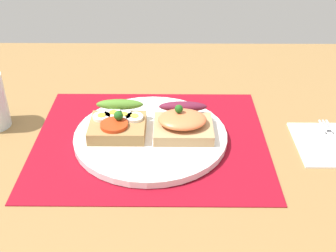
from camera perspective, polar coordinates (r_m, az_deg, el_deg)
The scene contains 7 objects.
ground_plane at distance 75.58cm, azimuth -2.28°, elevation -2.92°, with size 120.00×90.00×3.20cm, color olive.
placemat at distance 74.58cm, azimuth -2.31°, elevation -1.82°, with size 39.92×33.35×0.30cm, color maroon.
plate at distance 74.17cm, azimuth -2.32°, elevation -1.35°, with size 26.33×26.33×1.18cm, color white.
sandwich_egg_tomato at distance 74.20cm, azimuth -6.67°, elevation 0.46°, with size 9.47×9.54×4.36cm.
sandwich_salmon at distance 73.14cm, azimuth 1.99°, elevation 0.41°, with size 10.01×9.70×5.24cm.
napkin at distance 78.36cm, azimuth 20.66°, elevation -2.17°, with size 11.57×13.16×0.60cm, color white.
fork at distance 78.54cm, azimuth 21.18°, elevation -1.80°, with size 1.62×14.05×0.32cm.
Camera 1 is at (3.47, -61.49, 42.21)cm, focal length 45.87 mm.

